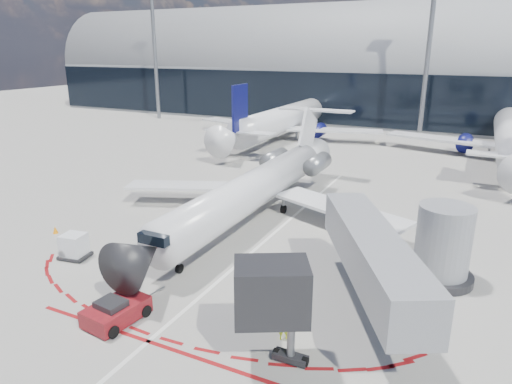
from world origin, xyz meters
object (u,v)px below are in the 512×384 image
at_px(regional_jet, 259,186).
at_px(ramp_worker, 283,325).
at_px(uld_container, 74,246).
at_px(pushback_tug, 116,311).

distance_m(regional_jet, ramp_worker, 17.33).
distance_m(ramp_worker, uld_container, 16.31).
distance_m(regional_jet, uld_container, 15.03).
bearing_deg(ramp_worker, uld_container, -41.20).
distance_m(regional_jet, pushback_tug, 17.48).
bearing_deg(regional_jet, ramp_worker, -60.25).
bearing_deg(regional_jet, pushback_tug, -89.46).
bearing_deg(regional_jet, uld_container, -120.72).
height_order(regional_jet, ramp_worker, regional_jet).
relative_size(pushback_tug, ramp_worker, 3.34).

